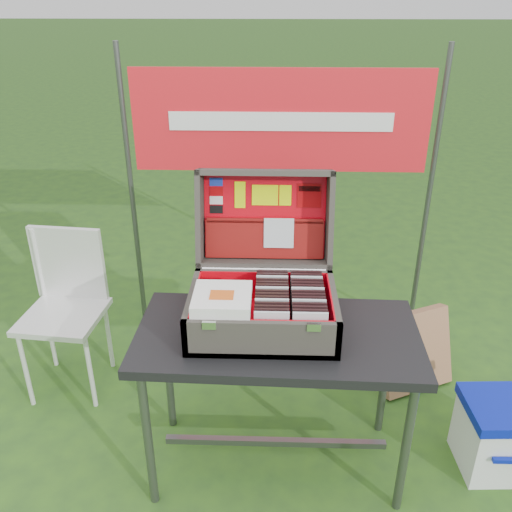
{
  "coord_description": "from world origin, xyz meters",
  "views": [
    {
      "loc": [
        -0.04,
        -1.83,
        1.94
      ],
      "look_at": [
        -0.1,
        0.1,
        0.98
      ],
      "focal_mm": 38.0,
      "sensor_mm": 36.0,
      "label": 1
    }
  ],
  "objects_px": {
    "cooler": "(506,435)",
    "chair": "(63,318)",
    "table": "(276,401)",
    "suitcase": "(263,261)",
    "cardboard_box": "(415,351)"
  },
  "relations": [
    {
      "from": "cooler",
      "to": "cardboard_box",
      "type": "relative_size",
      "value": 0.92
    },
    {
      "from": "suitcase",
      "to": "cardboard_box",
      "type": "relative_size",
      "value": 1.36
    },
    {
      "from": "table",
      "to": "suitcase",
      "type": "relative_size",
      "value": 1.94
    },
    {
      "from": "suitcase",
      "to": "cooler",
      "type": "bearing_deg",
      "value": -3.7
    },
    {
      "from": "suitcase",
      "to": "cardboard_box",
      "type": "bearing_deg",
      "value": 31.04
    },
    {
      "from": "cooler",
      "to": "chair",
      "type": "height_order",
      "value": "chair"
    },
    {
      "from": "suitcase",
      "to": "cooler",
      "type": "relative_size",
      "value": 1.48
    },
    {
      "from": "table",
      "to": "suitcase",
      "type": "bearing_deg",
      "value": 125.86
    },
    {
      "from": "cooler",
      "to": "chair",
      "type": "relative_size",
      "value": 0.47
    },
    {
      "from": "chair",
      "to": "table",
      "type": "bearing_deg",
      "value": -19.12
    },
    {
      "from": "table",
      "to": "suitcase",
      "type": "distance_m",
      "value": 0.63
    },
    {
      "from": "table",
      "to": "chair",
      "type": "distance_m",
      "value": 1.21
    },
    {
      "from": "table",
      "to": "cooler",
      "type": "relative_size",
      "value": 2.87
    },
    {
      "from": "chair",
      "to": "suitcase",
      "type": "bearing_deg",
      "value": -16.22
    },
    {
      "from": "table",
      "to": "cardboard_box",
      "type": "distance_m",
      "value": 0.95
    }
  ]
}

